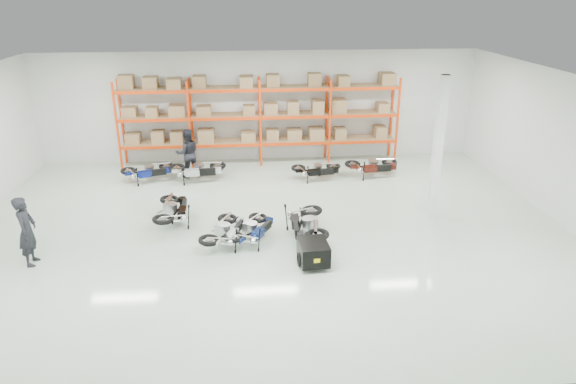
{
  "coord_description": "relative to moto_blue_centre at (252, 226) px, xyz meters",
  "views": [
    {
      "loc": [
        -0.7,
        -14.03,
        6.87
      ],
      "look_at": [
        0.59,
        0.28,
        1.1
      ],
      "focal_mm": 32.0,
      "sensor_mm": 36.0,
      "label": 1
    }
  ],
  "objects": [
    {
      "name": "person_back",
      "position": [
        -2.32,
        5.71,
        0.43
      ],
      "size": [
        1.06,
        0.91,
        1.9
      ],
      "primitive_type": "imported",
      "rotation": [
        0.0,
        0.0,
        3.37
      ],
      "color": "black",
      "rests_on": "ground"
    },
    {
      "name": "moto_silver_left",
      "position": [
        -0.77,
        -0.05,
        0.02
      ],
      "size": [
        1.38,
        1.92,
        1.12
      ],
      "primitive_type": null,
      "rotation": [
        0.0,
        -0.09,
        2.81
      ],
      "color": "silver",
      "rests_on": "ground"
    },
    {
      "name": "moto_black_far_left",
      "position": [
        -2.41,
        1.52,
        0.05
      ],
      "size": [
        0.93,
        1.84,
        1.19
      ],
      "primitive_type": null,
      "rotation": [
        0.0,
        -0.09,
        3.13
      ],
      "color": "black",
      "rests_on": "ground"
    },
    {
      "name": "pallet_rack",
      "position": [
        0.52,
        7.19,
        1.74
      ],
      "size": [
        11.28,
        0.98,
        3.62
      ],
      "color": "red",
      "rests_on": "ground"
    },
    {
      "name": "trailer",
      "position": [
        1.55,
        -1.5,
        -0.13
      ],
      "size": [
        0.83,
        1.58,
        0.66
      ],
      "rotation": [
        0.0,
        0.0,
        0.06
      ],
      "color": "black",
      "rests_on": "ground"
    },
    {
      "name": "moto_back_b",
      "position": [
        -1.95,
        5.25,
        0.05
      ],
      "size": [
        1.92,
        1.06,
        1.2
      ],
      "primitive_type": null,
      "rotation": [
        0.0,
        -0.09,
        1.65
      ],
      "color": "silver",
      "rests_on": "ground"
    },
    {
      "name": "structural_column",
      "position": [
        5.72,
        1.24,
        1.74
      ],
      "size": [
        0.25,
        0.25,
        4.5
      ],
      "primitive_type": "cube",
      "color": "white",
      "rests_on": "ground"
    },
    {
      "name": "person_left",
      "position": [
        -5.87,
        -0.72,
        0.44
      ],
      "size": [
        0.48,
        0.71,
        1.91
      ],
      "primitive_type": "imported",
      "rotation": [
        0.0,
        0.0,
        1.61
      ],
      "color": "black",
      "rests_on": "ground"
    },
    {
      "name": "room",
      "position": [
        0.52,
        0.74,
        1.74
      ],
      "size": [
        18.0,
        18.0,
        18.0
      ],
      "color": "#B8CDB9",
      "rests_on": "ground"
    },
    {
      "name": "moto_blue_centre",
      "position": [
        0.0,
        0.0,
        0.0
      ],
      "size": [
        1.57,
        1.87,
        1.09
      ],
      "primitive_type": null,
      "rotation": [
        0.0,
        -0.09,
        2.61
      ],
      "color": "#07164A",
      "rests_on": "ground"
    },
    {
      "name": "moto_back_d",
      "position": [
        4.78,
        5.13,
        0.04
      ],
      "size": [
        1.85,
        1.0,
        1.16
      ],
      "primitive_type": null,
      "rotation": [
        0.0,
        -0.09,
        1.63
      ],
      "color": "#40120C",
      "rests_on": "ground"
    },
    {
      "name": "moto_back_a",
      "position": [
        -3.79,
        5.37,
        0.01
      ],
      "size": [
        1.87,
        1.32,
        1.1
      ],
      "primitive_type": null,
      "rotation": [
        0.0,
        -0.09,
        1.88
      ],
      "color": "navy",
      "rests_on": "ground"
    },
    {
      "name": "moto_touring_right",
      "position": [
        1.55,
        0.1,
        0.09
      ],
      "size": [
        1.04,
        2.0,
        1.28
      ],
      "primitive_type": null,
      "rotation": [
        0.0,
        -0.09,
        -0.03
      ],
      "color": "black",
      "rests_on": "ground"
    },
    {
      "name": "moto_back_c",
      "position": [
        2.58,
        4.98,
        -0.01
      ],
      "size": [
        1.71,
        0.94,
        1.07
      ],
      "primitive_type": null,
      "rotation": [
        0.0,
        -0.09,
        1.65
      ],
      "color": "black",
      "rests_on": "ground"
    }
  ]
}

